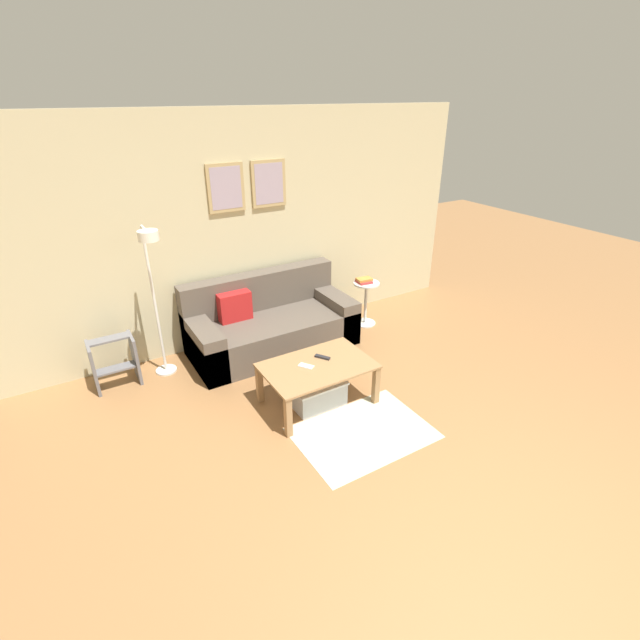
# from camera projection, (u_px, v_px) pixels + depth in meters

# --- Properties ---
(ground_plane) EXTENTS (16.00, 16.00, 0.00)m
(ground_plane) POSITION_uv_depth(u_px,v_px,m) (514.00, 573.00, 2.87)
(ground_plane) COLOR olive
(wall_back) EXTENTS (5.60, 0.09, 2.55)m
(wall_back) POSITION_uv_depth(u_px,v_px,m) (253.00, 229.00, 5.21)
(wall_back) COLOR #C6BC93
(wall_back) RESTS_ON ground_plane
(area_rug) EXTENTS (1.15, 0.82, 0.01)m
(area_rug) POSITION_uv_depth(u_px,v_px,m) (363.00, 433.00, 4.04)
(area_rug) COLOR #B2B79E
(area_rug) RESTS_ON ground_plane
(couch) EXTENTS (1.85, 0.85, 0.83)m
(couch) POSITION_uv_depth(u_px,v_px,m) (270.00, 325.00, 5.29)
(couch) COLOR brown
(couch) RESTS_ON ground_plane
(coffee_table) EXTENTS (1.01, 0.66, 0.41)m
(coffee_table) POSITION_uv_depth(u_px,v_px,m) (318.00, 371.00, 4.30)
(coffee_table) COLOR #997047
(coffee_table) RESTS_ON ground_plane
(storage_bin) EXTENTS (0.51, 0.44, 0.24)m
(storage_bin) POSITION_uv_depth(u_px,v_px,m) (314.00, 390.00, 4.41)
(storage_bin) COLOR #B2B2B7
(storage_bin) RESTS_ON ground_plane
(floor_lamp) EXTENTS (0.21, 0.45, 1.59)m
(floor_lamp) POSITION_uv_depth(u_px,v_px,m) (153.00, 279.00, 4.34)
(floor_lamp) COLOR white
(floor_lamp) RESTS_ON ground_plane
(side_table) EXTENTS (0.32, 0.32, 0.56)m
(side_table) POSITION_uv_depth(u_px,v_px,m) (366.00, 299.00, 5.80)
(side_table) COLOR silver
(side_table) RESTS_ON ground_plane
(book_stack) EXTENTS (0.20, 0.19, 0.05)m
(book_stack) POSITION_uv_depth(u_px,v_px,m) (364.00, 280.00, 5.69)
(book_stack) COLOR #B73333
(book_stack) RESTS_ON side_table
(remote_control) EXTENTS (0.12, 0.15, 0.02)m
(remote_control) POSITION_uv_depth(u_px,v_px,m) (322.00, 357.00, 4.38)
(remote_control) COLOR #232328
(remote_control) RESTS_ON coffee_table
(cell_phone) EXTENTS (0.13, 0.15, 0.01)m
(cell_phone) POSITION_uv_depth(u_px,v_px,m) (306.00, 366.00, 4.25)
(cell_phone) COLOR silver
(cell_phone) RESTS_ON coffee_table
(step_stool) EXTENTS (0.42, 0.29, 0.50)m
(step_stool) POSITION_uv_depth(u_px,v_px,m) (114.00, 361.00, 4.60)
(step_stool) COLOR slate
(step_stool) RESTS_ON ground_plane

